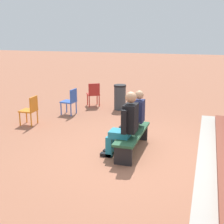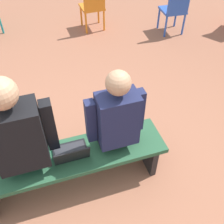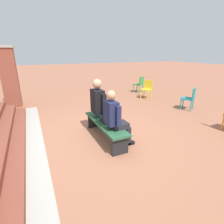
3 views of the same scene
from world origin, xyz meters
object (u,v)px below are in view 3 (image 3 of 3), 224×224
person_student (115,117)px  laptop (105,120)px  plastic_chair_near_bench_left (140,83)px  plastic_chair_foreground (190,97)px  person_adult (102,105)px  plastic_chair_far_left (147,88)px  bench (105,125)px

person_student → laptop: size_ratio=4.13×
plastic_chair_near_bench_left → plastic_chair_foreground: 3.35m
person_adult → plastic_chair_far_left: person_adult is taller
bench → plastic_chair_foreground: (0.81, -3.77, 0.13)m
plastic_chair_near_bench_left → plastic_chair_foreground: size_ratio=1.00×
person_adult → plastic_chair_near_bench_left: (3.78, -3.69, -0.28)m
person_adult → plastic_chair_far_left: (2.58, -3.31, -0.28)m
person_student → plastic_chair_foreground: 3.92m
laptop → plastic_chair_far_left: size_ratio=0.38×
bench → person_student: size_ratio=1.36×
bench → person_adult: (0.38, -0.07, 0.40)m
person_adult → laptop: 0.47m
bench → person_student: 0.57m
person_adult → plastic_chair_near_bench_left: 5.29m
plastic_chair_far_left → person_student: bearing=135.7°
plastic_chair_foreground → laptop: bearing=102.2°
bench → laptop: size_ratio=5.63×
bench → plastic_chair_near_bench_left: (4.16, -3.77, 0.13)m
laptop → plastic_chair_near_bench_left: 5.62m
bench → plastic_chair_far_left: plastic_chair_far_left is taller
plastic_chair_near_bench_left → plastic_chair_far_left: 1.26m
laptop → person_student: bearing=-169.9°
plastic_chair_near_bench_left → plastic_chair_far_left: (-1.20, 0.38, 0.00)m
plastic_chair_far_left → plastic_chair_foreground: bearing=-169.8°
person_student → plastic_chair_near_bench_left: 5.91m
plastic_chair_near_bench_left → laptop: bearing=137.8°
bench → plastic_chair_near_bench_left: size_ratio=2.14×
person_student → plastic_chair_near_bench_left: size_ratio=1.57×
plastic_chair_foreground → plastic_chair_far_left: same height
person_adult → person_student: bearing=179.5°
bench → person_student: person_student is taller
laptop → plastic_chair_near_bench_left: plastic_chair_near_bench_left is taller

